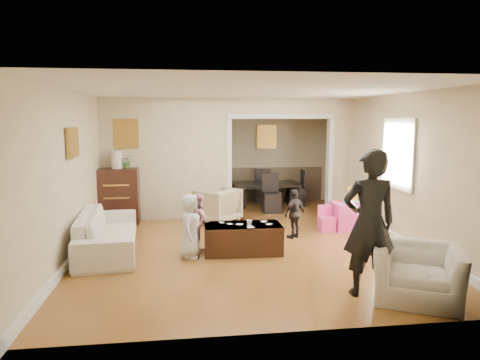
{
  "coord_description": "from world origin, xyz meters",
  "views": [
    {
      "loc": [
        -0.99,
        -7.56,
        2.16
      ],
      "look_at": [
        0.0,
        0.2,
        1.05
      ],
      "focal_mm": 32.36,
      "sensor_mm": 36.0,
      "label": 1
    }
  ],
  "objects": [
    {
      "name": "table_lamp",
      "position": [
        -2.37,
        1.5,
        1.33
      ],
      "size": [
        0.22,
        0.22,
        0.36
      ],
      "primitive_type": "cylinder",
      "color": "beige",
      "rests_on": "dresser"
    },
    {
      "name": "cereal_box",
      "position": [
        2.27,
        0.51,
        0.68
      ],
      "size": [
        0.2,
        0.07,
        0.3
      ],
      "primitive_type": "cube",
      "rotation": [
        0.0,
        0.0,
        -0.0
      ],
      "color": "yellow",
      "rests_on": "play_table"
    },
    {
      "name": "partition_left",
      "position": [
        -1.38,
        1.8,
        1.3
      ],
      "size": [
        2.75,
        0.18,
        2.6
      ],
      "primitive_type": "cube",
      "color": "beige",
      "rests_on": "ground"
    },
    {
      "name": "partition_right",
      "position": [
        2.48,
        1.8,
        1.3
      ],
      "size": [
        0.55,
        0.18,
        2.6
      ],
      "primitive_type": "cube",
      "color": "beige",
      "rests_on": "ground"
    },
    {
      "name": "coffee_table",
      "position": [
        -0.08,
        -0.81,
        0.23
      ],
      "size": [
        1.26,
        0.66,
        0.46
      ],
      "primitive_type": "cube",
      "rotation": [
        0.0,
        0.0,
        -0.03
      ],
      "color": "#371F11",
      "rests_on": "ground"
    },
    {
      "name": "coffee_cup",
      "position": [
        0.02,
        -0.86,
        0.51
      ],
      "size": [
        0.09,
        0.09,
        0.09
      ],
      "primitive_type": "imported",
      "rotation": [
        0.0,
        0.0,
        -0.03
      ],
      "color": "silver",
      "rests_on": "coffee_table"
    },
    {
      "name": "cyan_cup",
      "position": [
        2.05,
        0.36,
        0.57
      ],
      "size": [
        0.08,
        0.08,
        0.08
      ],
      "primitive_type": "cylinder",
      "color": "#2AC9D4",
      "rests_on": "play_table"
    },
    {
      "name": "child_kneel_a",
      "position": [
        -0.93,
        -0.96,
        0.5
      ],
      "size": [
        0.41,
        0.55,
        1.01
      ],
      "primitive_type": "imported",
      "rotation": [
        0.0,
        0.0,
        1.37
      ],
      "color": "silver",
      "rests_on": "ground"
    },
    {
      "name": "child_kneel_b",
      "position": [
        -0.78,
        -0.51,
        0.47
      ],
      "size": [
        0.48,
        0.55,
        0.94
      ],
      "primitive_type": "imported",
      "rotation": [
        0.0,
        0.0,
        1.89
      ],
      "color": "pink",
      "rests_on": "ground"
    },
    {
      "name": "adult_person",
      "position": [
        1.21,
        -2.69,
        0.91
      ],
      "size": [
        0.67,
        0.45,
        1.81
      ],
      "primitive_type": "imported",
      "rotation": [
        0.0,
        0.0,
        3.11
      ],
      "color": "black",
      "rests_on": "ground"
    },
    {
      "name": "armchair_front",
      "position": [
        1.76,
        -2.89,
        0.33
      ],
      "size": [
        1.29,
        1.24,
        0.65
      ],
      "primitive_type": "imported",
      "rotation": [
        0.0,
        0.0,
        -0.47
      ],
      "color": "silver",
      "rests_on": "ground"
    },
    {
      "name": "toy_block",
      "position": [
        2.03,
        0.53,
        0.55
      ],
      "size": [
        0.1,
        0.08,
        0.05
      ],
      "primitive_type": "cube",
      "rotation": [
        0.0,
        0.0,
        0.35
      ],
      "color": "red",
      "rests_on": "play_table"
    },
    {
      "name": "play_table",
      "position": [
        2.15,
        0.41,
        0.26
      ],
      "size": [
        0.55,
        0.55,
        0.53
      ],
      "primitive_type": "cube",
      "rotation": [
        0.0,
        0.0,
        -0.0
      ],
      "color": "#F741A1",
      "rests_on": "ground"
    },
    {
      "name": "window_pane",
      "position": [
        2.73,
        -0.4,
        1.55
      ],
      "size": [
        0.03,
        0.95,
        1.1
      ],
      "primitive_type": "cube",
      "color": "white",
      "rests_on": "ground"
    },
    {
      "name": "potted_plant",
      "position": [
        -2.17,
        1.5,
        1.29
      ],
      "size": [
        0.26,
        0.22,
        0.29
      ],
      "primitive_type": "imported",
      "color": "#41672D",
      "rests_on": "dresser"
    },
    {
      "name": "child_toddler",
      "position": [
        0.97,
        -0.06,
        0.45
      ],
      "size": [
        0.55,
        0.5,
        0.91
      ],
      "primitive_type": "imported",
      "rotation": [
        0.0,
        0.0,
        -2.47
      ],
      "color": "black",
      "rests_on": "ground"
    },
    {
      "name": "floor",
      "position": [
        0.0,
        0.0,
        0.0
      ],
      "size": [
        7.0,
        7.0,
        0.0
      ],
      "primitive_type": "plane",
      "color": "#A16A29",
      "rests_on": "ground"
    },
    {
      "name": "armchair_back",
      "position": [
        -0.34,
        1.35,
        0.36
      ],
      "size": [
        1.1,
        1.1,
        0.72
      ],
      "primitive_type": "imported",
      "rotation": [
        0.0,
        0.0,
        3.91
      ],
      "color": "#C4B588",
      "rests_on": "ground"
    },
    {
      "name": "framed_art_alcove",
      "position": [
        1.1,
        3.44,
        1.7
      ],
      "size": [
        0.45,
        0.03,
        0.55
      ],
      "primitive_type": "cube",
      "color": "brown"
    },
    {
      "name": "play_bowl",
      "position": [
        2.2,
        0.29,
        0.56
      ],
      "size": [
        0.24,
        0.24,
        0.06
      ],
      "primitive_type": "imported",
      "rotation": [
        0.0,
        0.0,
        -0.0
      ],
      "color": "silver",
      "rests_on": "play_table"
    },
    {
      "name": "partition_header",
      "position": [
        1.1,
        1.8,
        2.42
      ],
      "size": [
        2.22,
        0.18,
        0.35
      ],
      "primitive_type": "cube",
      "color": "beige",
      "rests_on": "partition_right"
    },
    {
      "name": "dresser",
      "position": [
        -2.37,
        1.5,
        0.57
      ],
      "size": [
        0.84,
        0.47,
        1.15
      ],
      "primitive_type": "cube",
      "color": "#361710",
      "rests_on": "ground"
    },
    {
      "name": "framed_art_sofa_wall",
      "position": [
        -2.71,
        -0.6,
        1.8
      ],
      "size": [
        0.03,
        0.55,
        0.4
      ],
      "primitive_type": "cube",
      "color": "brown"
    },
    {
      "name": "dining_table",
      "position": [
        0.99,
        2.8,
        0.29
      ],
      "size": [
        1.74,
        1.07,
        0.59
      ],
      "primitive_type": "imported",
      "rotation": [
        0.0,
        0.0,
        0.09
      ],
      "color": "black",
      "rests_on": "ground"
    },
    {
      "name": "craft_papers",
      "position": [
        -0.01,
        -0.79,
        0.47
      ],
      "size": [
        0.86,
        0.48,
        0.0
      ],
      "color": "white",
      "rests_on": "coffee_table"
    },
    {
      "name": "framed_art_partition",
      "position": [
        -2.2,
        1.7,
        1.85
      ],
      "size": [
        0.45,
        0.03,
        0.55
      ],
      "primitive_type": "cube",
      "color": "brown",
      "rests_on": "partition_left"
    },
    {
      "name": "sofa",
      "position": [
        -2.27,
        -0.47,
        0.33
      ],
      "size": [
        1.1,
        2.33,
        0.66
      ],
      "primitive_type": "imported",
      "rotation": [
        0.0,
        0.0,
        1.67
      ],
      "color": "silver",
      "rests_on": "ground"
    }
  ]
}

